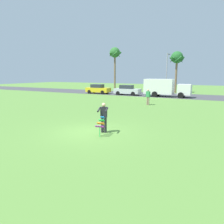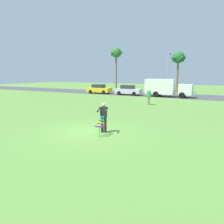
{
  "view_description": "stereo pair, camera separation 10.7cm",
  "coord_description": "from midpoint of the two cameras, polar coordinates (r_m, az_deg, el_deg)",
  "views": [
    {
      "loc": [
        6.74,
        -10.05,
        3.34
      ],
      "look_at": [
        0.69,
        1.24,
        1.05
      ],
      "focal_mm": 34.04,
      "sensor_mm": 36.0,
      "label": 1
    },
    {
      "loc": [
        6.84,
        -10.0,
        3.34
      ],
      "look_at": [
        0.69,
        1.24,
        1.05
      ],
      "focal_mm": 34.04,
      "sensor_mm": 36.0,
      "label": 2
    }
  ],
  "objects": [
    {
      "name": "palm_tree_left_near",
      "position": [
        45.53,
        0.7,
        15.21
      ],
      "size": [
        2.58,
        2.71,
        8.8
      ],
      "color": "brown",
      "rests_on": "ground"
    },
    {
      "name": "kite_held",
      "position": [
        11.55,
        -3.31,
        -3.2
      ],
      "size": [
        0.53,
        0.69,
        1.04
      ],
      "color": "blue",
      "rests_on": "ground"
    },
    {
      "name": "palm_tree_right_near",
      "position": [
        40.38,
        16.96,
        13.48
      ],
      "size": [
        2.58,
        2.71,
        7.32
      ],
      "color": "brown",
      "rests_on": "ground"
    },
    {
      "name": "person_walker_near",
      "position": [
        23.47,
        9.52,
        4.11
      ],
      "size": [
        0.55,
        0.31,
        1.73
      ],
      "color": "gray",
      "rests_on": "ground"
    },
    {
      "name": "parked_truck_white_box",
      "position": [
        32.53,
        13.82,
        6.45
      ],
      "size": [
        6.75,
        2.24,
        2.62
      ],
      "color": "silver",
      "rests_on": "ground"
    },
    {
      "name": "streetlight_pole",
      "position": [
        39.71,
        14.44,
        10.78
      ],
      "size": [
        0.24,
        1.65,
        7.0
      ],
      "color": "#9E9EA3",
      "rests_on": "ground"
    },
    {
      "name": "ground_plane",
      "position": [
        12.56,
        -5.72,
        -5.34
      ],
      "size": [
        120.0,
        120.0,
        0.0
      ],
      "primitive_type": "plane",
      "color": "#568438"
    },
    {
      "name": "parked_car_silver",
      "position": [
        34.57,
        4.01,
        5.86
      ],
      "size": [
        4.23,
        1.89,
        1.6
      ],
      "color": "silver",
      "rests_on": "ground"
    },
    {
      "name": "person_kite_flyer",
      "position": [
        12.16,
        -2.5,
        -1.21
      ],
      "size": [
        0.68,
        0.75,
        1.73
      ],
      "color": "#26262B",
      "rests_on": "ground"
    },
    {
      "name": "parked_car_yellow",
      "position": [
        37.19,
        -3.87,
        6.16
      ],
      "size": [
        4.26,
        1.95,
        1.6
      ],
      "color": "yellow",
      "rests_on": "ground"
    },
    {
      "name": "road_strip",
      "position": [
        34.68,
        16.82,
        4.19
      ],
      "size": [
        120.0,
        8.0,
        0.01
      ],
      "primitive_type": "cube",
      "color": "#424247",
      "rests_on": "ground"
    }
  ]
}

